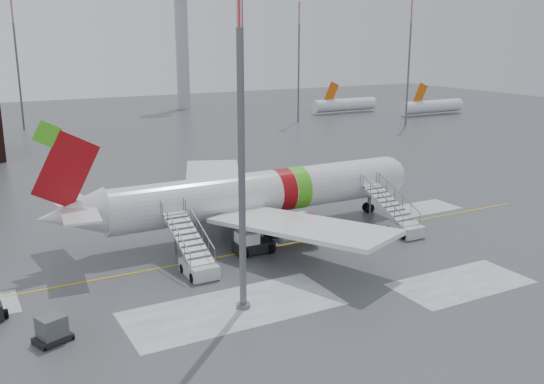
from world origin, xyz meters
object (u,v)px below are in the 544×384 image
airliner (252,195)px  airstair_fwd (399,221)px  light_mast_near (241,130)px  uld_container (52,330)px  airstair_aft (195,258)px  pushback_tug (251,243)px

airliner → airstair_fwd: (11.37, -6.54, -2.35)m
airstair_fwd → light_mast_near: 22.81m
airstair_fwd → uld_container: 31.10m
airliner → uld_container: bearing=-146.7°
airliner → airstair_aft: bearing=-140.8°
airliner → airstair_fwd: airliner is taller
airstair_aft → light_mast_near: size_ratio=0.35×
airstair_fwd → airstair_aft: (-19.39, 0.00, 0.00)m
airstair_aft → uld_container: 12.66m
airstair_aft → airliner: bearing=39.2°
pushback_tug → light_mast_near: bearing=-119.5°
airstair_fwd → light_mast_near: bearing=-159.1°
uld_container → light_mast_near: 15.91m
pushback_tug → uld_container: (-16.60, -7.68, -0.06)m
airliner → airstair_aft: airliner is taller
pushback_tug → light_mast_near: size_ratio=0.15×
airstair_fwd → airstair_aft: same height
airstair_fwd → pushback_tug: 14.01m
airstair_aft → uld_container: size_ratio=3.33×
airstair_fwd → pushback_tug: size_ratio=2.38×
pushback_tug → airstair_fwd: bearing=-6.7°
pushback_tug → light_mast_near: light_mast_near is taller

